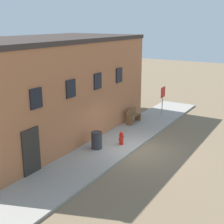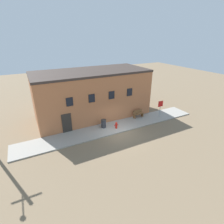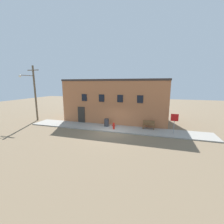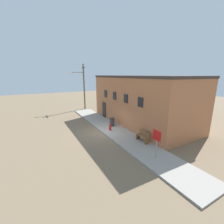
% 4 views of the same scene
% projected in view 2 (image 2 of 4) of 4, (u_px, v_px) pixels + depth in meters
% --- Properties ---
extents(ground_plane, '(80.00, 80.00, 0.00)m').
position_uv_depth(ground_plane, '(120.00, 133.00, 18.75)').
color(ground_plane, '#7A664C').
extents(sidewalk, '(21.18, 2.70, 0.11)m').
position_uv_depth(sidewalk, '(114.00, 127.00, 19.83)').
color(sidewalk, '#9E998E').
rests_on(sidewalk, ground).
extents(brick_building, '(13.80, 6.16, 5.80)m').
position_uv_depth(brick_building, '(92.00, 94.00, 21.89)').
color(brick_building, '#B26B42').
rests_on(brick_building, ground).
extents(fire_hydrant, '(0.48, 0.23, 0.75)m').
position_uv_depth(fire_hydrant, '(116.00, 125.00, 19.37)').
color(fire_hydrant, red).
rests_on(fire_hydrant, sidewalk).
extents(stop_sign, '(0.74, 0.06, 2.08)m').
position_uv_depth(stop_sign, '(160.00, 106.00, 21.80)').
color(stop_sign, gray).
rests_on(stop_sign, sidewalk).
extents(bench, '(1.28, 0.44, 0.94)m').
position_uv_depth(bench, '(138.00, 114.00, 21.97)').
color(bench, brown).
rests_on(bench, sidewalk).
extents(trash_bin, '(0.60, 0.60, 0.92)m').
position_uv_depth(trash_bin, '(104.00, 124.00, 19.54)').
color(trash_bin, '#333338').
rests_on(trash_bin, sidewalk).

